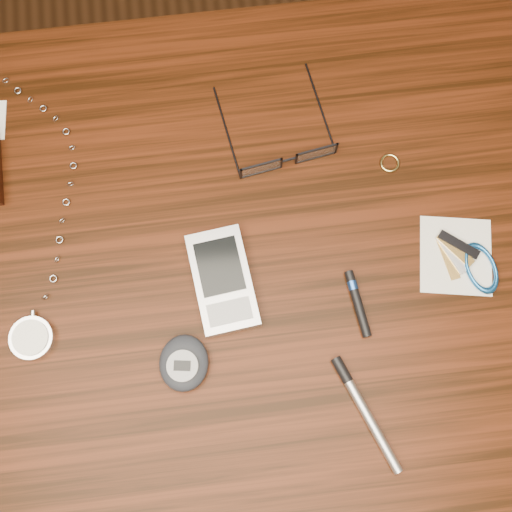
{
  "coord_description": "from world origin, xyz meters",
  "views": [
    {
      "loc": [
        0.03,
        -0.17,
        1.49
      ],
      "look_at": [
        0.05,
        0.01,
        0.76
      ],
      "focal_mm": 45.0,
      "sensor_mm": 36.0,
      "label": 1
    }
  ],
  "objects_px": {
    "eyeglasses": "(287,156)",
    "pda_phone": "(223,280)",
    "desk": "(219,287)",
    "notepad_keys": "(469,262)",
    "pedometer": "(184,363)",
    "silver_pen": "(361,405)",
    "pocket_watch": "(33,324)"
  },
  "relations": [
    {
      "from": "notepad_keys",
      "to": "pedometer",
      "type": "bearing_deg",
      "value": -167.04
    },
    {
      "from": "pedometer",
      "to": "silver_pen",
      "type": "bearing_deg",
      "value": -19.69
    },
    {
      "from": "notepad_keys",
      "to": "silver_pen",
      "type": "distance_m",
      "value": 0.21
    },
    {
      "from": "eyeglasses",
      "to": "silver_pen",
      "type": "relative_size",
      "value": 1.08
    },
    {
      "from": "desk",
      "to": "silver_pen",
      "type": "relative_size",
      "value": 7.4
    },
    {
      "from": "pda_phone",
      "to": "pedometer",
      "type": "bearing_deg",
      "value": -120.66
    },
    {
      "from": "desk",
      "to": "notepad_keys",
      "type": "distance_m",
      "value": 0.32
    },
    {
      "from": "pedometer",
      "to": "silver_pen",
      "type": "distance_m",
      "value": 0.21
    },
    {
      "from": "notepad_keys",
      "to": "desk",
      "type": "bearing_deg",
      "value": 175.18
    },
    {
      "from": "desk",
      "to": "silver_pen",
      "type": "xyz_separation_m",
      "value": [
        0.15,
        -0.17,
        0.11
      ]
    },
    {
      "from": "pda_phone",
      "to": "pedometer",
      "type": "xyz_separation_m",
      "value": [
        -0.05,
        -0.09,
        0.0
      ]
    },
    {
      "from": "notepad_keys",
      "to": "eyeglasses",
      "type": "bearing_deg",
      "value": 141.8
    },
    {
      "from": "eyeglasses",
      "to": "pocket_watch",
      "type": "distance_m",
      "value": 0.36
    },
    {
      "from": "pocket_watch",
      "to": "notepad_keys",
      "type": "xyz_separation_m",
      "value": [
        0.52,
        0.01,
        -0.0
      ]
    },
    {
      "from": "desk",
      "to": "silver_pen",
      "type": "distance_m",
      "value": 0.25
    },
    {
      "from": "pocket_watch",
      "to": "silver_pen",
      "type": "distance_m",
      "value": 0.39
    },
    {
      "from": "desk",
      "to": "pocket_watch",
      "type": "bearing_deg",
      "value": -169.48
    },
    {
      "from": "pocket_watch",
      "to": "pedometer",
      "type": "distance_m",
      "value": 0.18
    },
    {
      "from": "pocket_watch",
      "to": "eyeglasses",
      "type": "bearing_deg",
      "value": 28.13
    },
    {
      "from": "eyeglasses",
      "to": "pda_phone",
      "type": "relative_size",
      "value": 1.14
    },
    {
      "from": "eyeglasses",
      "to": "pda_phone",
      "type": "bearing_deg",
      "value": -123.22
    },
    {
      "from": "desk",
      "to": "pda_phone",
      "type": "distance_m",
      "value": 0.11
    },
    {
      "from": "eyeglasses",
      "to": "pda_phone",
      "type": "distance_m",
      "value": 0.17
    },
    {
      "from": "desk",
      "to": "eyeglasses",
      "type": "height_order",
      "value": "eyeglasses"
    },
    {
      "from": "desk",
      "to": "notepad_keys",
      "type": "height_order",
      "value": "notepad_keys"
    },
    {
      "from": "pocket_watch",
      "to": "pda_phone",
      "type": "bearing_deg",
      "value": 6.48
    },
    {
      "from": "eyeglasses",
      "to": "pedometer",
      "type": "height_order",
      "value": "same"
    },
    {
      "from": "desk",
      "to": "notepad_keys",
      "type": "bearing_deg",
      "value": -4.82
    },
    {
      "from": "eyeglasses",
      "to": "pocket_watch",
      "type": "xyz_separation_m",
      "value": [
        -0.32,
        -0.17,
        -0.01
      ]
    },
    {
      "from": "desk",
      "to": "pedometer",
      "type": "xyz_separation_m",
      "value": [
        -0.05,
        -0.11,
        0.11
      ]
    },
    {
      "from": "pocket_watch",
      "to": "silver_pen",
      "type": "relative_size",
      "value": 2.91
    },
    {
      "from": "pda_phone",
      "to": "silver_pen",
      "type": "xyz_separation_m",
      "value": [
        0.14,
        -0.16,
        -0.0
      ]
    }
  ]
}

